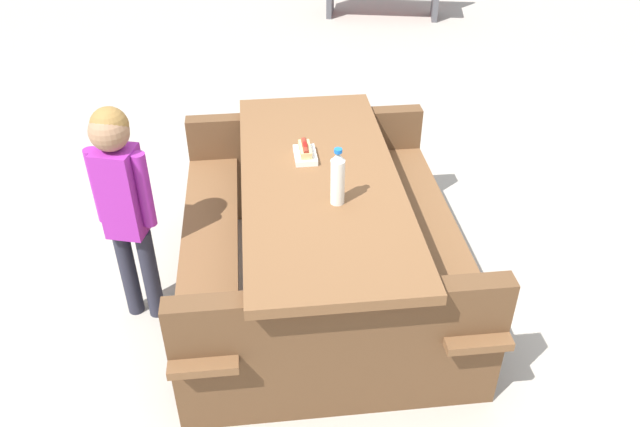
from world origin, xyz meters
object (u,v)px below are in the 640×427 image
Objects in this scene: hotdog_tray at (305,152)px; child_in_coat at (122,193)px; picnic_table at (320,226)px; soda_bottle at (338,178)px.

hotdog_tray is 0.17× the size of child_in_coat.
soda_bottle is at bearing 177.56° from picnic_table.
soda_bottle is 0.24× the size of child_in_coat.
soda_bottle is 0.44m from hotdog_tray.
picnic_table is 7.56× the size of soda_bottle.
hotdog_tray is (0.19, 0.01, 0.34)m from picnic_table.
soda_bottle is 1.01m from child_in_coat.
soda_bottle is 1.38× the size of hotdog_tray.
picnic_table is 0.98m from child_in_coat.
child_in_coat is (0.43, 0.90, -0.13)m from soda_bottle.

